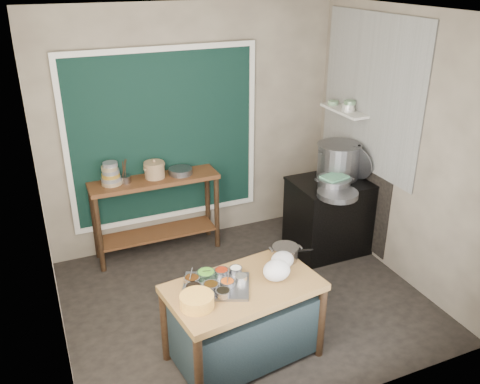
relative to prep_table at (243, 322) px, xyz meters
name	(u,v)px	position (x,y,z in m)	size (l,w,h in m)	color
floor	(244,300)	(0.34, 0.75, -0.39)	(3.50, 3.00, 0.02)	#2C2622
back_wall	(192,128)	(0.34, 2.26, 1.02)	(3.50, 0.02, 2.80)	gray
left_wall	(41,207)	(-1.42, 0.75, 1.02)	(0.02, 3.00, 2.80)	gray
right_wall	(400,148)	(2.10, 0.75, 1.02)	(0.02, 3.00, 2.80)	gray
ceiling	(246,10)	(0.34, 0.75, 2.43)	(3.50, 3.00, 0.02)	gray
curtain_panel	(164,137)	(-0.01, 2.22, 0.98)	(2.10, 0.02, 1.90)	black
curtain_frame	(165,137)	(-0.01, 2.21, 0.98)	(2.22, 0.03, 2.02)	beige
tile_panel	(370,94)	(2.08, 1.30, 1.48)	(0.02, 1.70, 1.70)	#B2B2AA
soot_patch	(355,187)	(2.08, 1.40, 0.32)	(0.01, 1.30, 1.30)	black
wall_shelf	(344,111)	(1.97, 1.60, 1.23)	(0.22, 0.70, 0.03)	beige
prep_table	(243,322)	(0.00, 0.00, 0.00)	(1.25, 0.72, 0.75)	brown
back_counter	(157,216)	(-0.21, 2.03, 0.10)	(1.45, 0.40, 0.95)	#522D17
stove_block	(330,216)	(1.69, 1.30, 0.05)	(0.90, 0.68, 0.85)	black
stove_top	(333,182)	(1.69, 1.30, 0.49)	(0.92, 0.69, 0.03)	black
condiment_tray	(216,286)	(-0.22, 0.06, 0.39)	(0.53, 0.38, 0.02)	gray
condiment_bowls	(213,282)	(-0.24, 0.07, 0.43)	(0.54, 0.42, 0.06)	gray
yellow_basin	(197,301)	(-0.44, -0.12, 0.43)	(0.27, 0.27, 0.10)	gold
saucepan	(285,253)	(0.50, 0.21, 0.44)	(0.24, 0.24, 0.13)	gray
plastic_bag_a	(277,270)	(0.28, -0.03, 0.46)	(0.23, 0.20, 0.18)	white
plastic_bag_b	(282,260)	(0.41, 0.11, 0.45)	(0.20, 0.17, 0.15)	white
bowl_stack	(111,175)	(-0.67, 2.05, 0.68)	(0.22, 0.22, 0.25)	tan
utensil_cup	(125,179)	(-0.53, 2.05, 0.62)	(0.13, 0.13, 0.08)	gray
ceramic_crock	(155,171)	(-0.19, 2.05, 0.66)	(0.24, 0.24, 0.16)	#8A6C4B
wide_bowl	(181,171)	(0.11, 2.03, 0.61)	(0.27, 0.27, 0.07)	gray
stock_pot	(338,161)	(1.80, 1.39, 0.71)	(0.51, 0.51, 0.40)	gray
pot_lid	(356,162)	(1.95, 1.25, 0.71)	(0.42, 0.42, 0.02)	gray
steamer	(334,183)	(1.58, 1.12, 0.57)	(0.39, 0.39, 0.13)	gray
green_cloth	(335,177)	(1.58, 1.12, 0.64)	(0.27, 0.21, 0.02)	#4D8D68
shallow_pan	(338,194)	(1.50, 0.93, 0.53)	(0.44, 0.44, 0.06)	gray
shelf_bowl_stack	(349,106)	(1.97, 1.52, 1.30)	(0.15, 0.15, 0.12)	silver
shelf_bowl_green	(333,103)	(1.97, 1.84, 1.26)	(0.13, 0.13, 0.04)	gray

